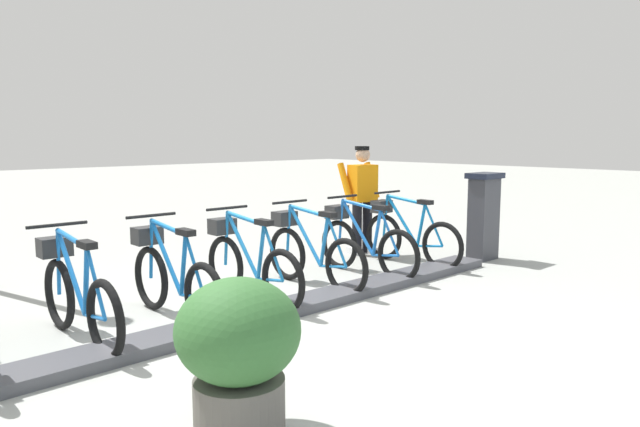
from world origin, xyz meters
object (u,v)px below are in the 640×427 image
object	(u,v)px
worker_near_rack	(362,196)
planter_bush	(238,348)
bike_docked_4	(172,277)
bike_docked_2	(311,251)
payment_kiosk	(483,215)
bike_docked_0	(408,234)
bike_docked_1	(363,242)
bike_docked_3	(248,263)
bike_docked_5	(77,294)

from	to	relation	value
worker_near_rack	planter_bush	bearing A→B (deg)	125.10
bike_docked_4	worker_near_rack	size ratio (longest dim) A/B	1.04
bike_docked_2	payment_kiosk	bearing A→B (deg)	-101.11
bike_docked_0	worker_near_rack	bearing A→B (deg)	-2.68
bike_docked_2	planter_bush	bearing A→B (deg)	130.56
bike_docked_2	bike_docked_0	bearing A→B (deg)	-90.00
bike_docked_2	bike_docked_4	bearing A→B (deg)	90.00
bike_docked_1	bike_docked_2	size ratio (longest dim) A/B	1.00
bike_docked_0	bike_docked_4	xyz separation A→B (m)	(0.00, 3.73, 0.00)
bike_docked_0	worker_near_rack	size ratio (longest dim) A/B	1.04
bike_docked_1	bike_docked_4	bearing A→B (deg)	90.00
bike_docked_1	worker_near_rack	xyz separation A→B (m)	(0.93, -0.98, 0.48)
bike_docked_2	bike_docked_3	distance (m)	0.93
bike_docked_0	planter_bush	world-z (taller)	bike_docked_0
bike_docked_0	bike_docked_2	distance (m)	1.87
bike_docked_0	bike_docked_4	world-z (taller)	same
payment_kiosk	bike_docked_5	world-z (taller)	payment_kiosk
planter_bush	bike_docked_4	bearing A→B (deg)	-20.15
worker_near_rack	planter_bush	distance (m)	5.67
bike_docked_0	worker_near_rack	world-z (taller)	worker_near_rack
planter_bush	bike_docked_1	bearing A→B (deg)	-57.49
bike_docked_1	planter_bush	bearing A→B (deg)	122.51
bike_docked_3	planter_bush	world-z (taller)	bike_docked_3
bike_docked_2	bike_docked_5	world-z (taller)	same
bike_docked_5	worker_near_rack	size ratio (longest dim) A/B	1.04
planter_bush	worker_near_rack	bearing A→B (deg)	-54.90
bike_docked_2	bike_docked_3	xyz separation A→B (m)	(0.00, 0.93, 0.00)
worker_near_rack	bike_docked_2	bearing A→B (deg)	115.86
bike_docked_3	bike_docked_4	size ratio (longest dim) A/B	1.00
bike_docked_3	bike_docked_4	bearing A→B (deg)	90.00
bike_docked_1	bike_docked_3	distance (m)	1.87
bike_docked_3	worker_near_rack	bearing A→B (deg)	-71.96
bike_docked_2	worker_near_rack	distance (m)	2.18
bike_docked_5	worker_near_rack	distance (m)	4.82
payment_kiosk	bike_docked_2	world-z (taller)	payment_kiosk
bike_docked_2	bike_docked_3	bearing A→B (deg)	90.00
bike_docked_3	bike_docked_2	bearing A→B (deg)	-90.00
payment_kiosk	bike_docked_5	size ratio (longest dim) A/B	0.74
bike_docked_5	worker_near_rack	xyz separation A→B (m)	(0.93, -4.71, 0.48)
bike_docked_5	bike_docked_4	bearing A→B (deg)	-90.00
bike_docked_2	bike_docked_3	size ratio (longest dim) A/B	1.00
payment_kiosk	bike_docked_1	world-z (taller)	payment_kiosk
worker_near_rack	planter_bush	size ratio (longest dim) A/B	1.71
bike_docked_1	bike_docked_5	size ratio (longest dim) A/B	1.00
bike_docked_4	bike_docked_5	bearing A→B (deg)	90.00
bike_docked_4	bike_docked_5	xyz separation A→B (m)	(0.00, 0.93, 0.00)
bike_docked_1	bike_docked_0	bearing A→B (deg)	-90.00
payment_kiosk	bike_docked_3	distance (m)	3.89
bike_docked_0	bike_docked_4	size ratio (longest dim) A/B	1.00
planter_bush	bike_docked_2	bearing A→B (deg)	-49.44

